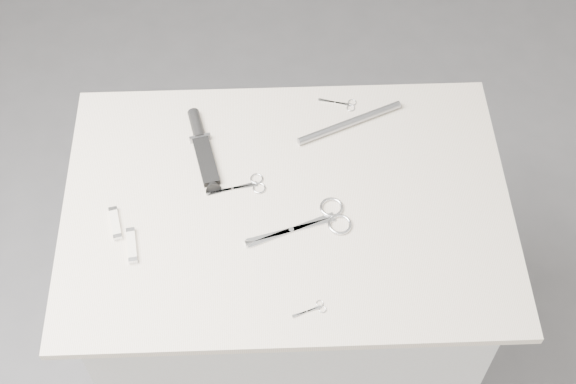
{
  "coord_description": "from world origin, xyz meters",
  "views": [
    {
      "loc": [
        -0.03,
        -1.02,
        2.39
      ],
      "look_at": [
        0.0,
        0.03,
        0.92
      ],
      "focal_mm": 50.0,
      "sensor_mm": 36.0,
      "label": 1
    }
  ],
  "objects_px": {
    "tiny_scissors": "(313,309)",
    "pocket_knife_a": "(115,223)",
    "sheathed_knife": "(202,144)",
    "pocket_knife_b": "(132,245)",
    "embroidery_scissors_a": "(247,186)",
    "metal_rail": "(350,123)",
    "large_shears": "(320,221)",
    "plinth": "(287,302)",
    "embroidery_scissors_b": "(343,104)"
  },
  "relations": [
    {
      "from": "tiny_scissors",
      "to": "pocket_knife_b",
      "type": "height_order",
      "value": "pocket_knife_b"
    },
    {
      "from": "large_shears",
      "to": "metal_rail",
      "type": "bearing_deg",
      "value": 54.1
    },
    {
      "from": "embroidery_scissors_b",
      "to": "plinth",
      "type": "bearing_deg",
      "value": -101.95
    },
    {
      "from": "pocket_knife_a",
      "to": "pocket_knife_b",
      "type": "bearing_deg",
      "value": -158.14
    },
    {
      "from": "embroidery_scissors_a",
      "to": "pocket_knife_a",
      "type": "relative_size",
      "value": 1.57
    },
    {
      "from": "metal_rail",
      "to": "embroidery_scissors_b",
      "type": "bearing_deg",
      "value": 98.51
    },
    {
      "from": "large_shears",
      "to": "pocket_knife_b",
      "type": "height_order",
      "value": "pocket_knife_b"
    },
    {
      "from": "large_shears",
      "to": "embroidery_scissors_b",
      "type": "bearing_deg",
      "value": 59.02
    },
    {
      "from": "large_shears",
      "to": "embroidery_scissors_a",
      "type": "relative_size",
      "value": 1.75
    },
    {
      "from": "pocket_knife_b",
      "to": "plinth",
      "type": "bearing_deg",
      "value": -81.52
    },
    {
      "from": "plinth",
      "to": "sheathed_knife",
      "type": "height_order",
      "value": "sheathed_knife"
    },
    {
      "from": "large_shears",
      "to": "tiny_scissors",
      "type": "relative_size",
      "value": 3.29
    },
    {
      "from": "sheathed_knife",
      "to": "pocket_knife_b",
      "type": "bearing_deg",
      "value": 139.41
    },
    {
      "from": "embroidery_scissors_a",
      "to": "sheathed_knife",
      "type": "xyz_separation_m",
      "value": [
        -0.11,
        0.12,
        0.01
      ]
    },
    {
      "from": "plinth",
      "to": "embroidery_scissors_b",
      "type": "bearing_deg",
      "value": 62.91
    },
    {
      "from": "pocket_knife_b",
      "to": "metal_rail",
      "type": "distance_m",
      "value": 0.59
    },
    {
      "from": "embroidery_scissors_b",
      "to": "sheathed_knife",
      "type": "bearing_deg",
      "value": -145.47
    },
    {
      "from": "large_shears",
      "to": "metal_rail",
      "type": "relative_size",
      "value": 0.86
    },
    {
      "from": "tiny_scissors",
      "to": "sheathed_knife",
      "type": "bearing_deg",
      "value": 99.13
    },
    {
      "from": "tiny_scissors",
      "to": "metal_rail",
      "type": "bearing_deg",
      "value": 57.39
    },
    {
      "from": "large_shears",
      "to": "pocket_knife_a",
      "type": "relative_size",
      "value": 2.75
    },
    {
      "from": "large_shears",
      "to": "pocket_knife_b",
      "type": "xyz_separation_m",
      "value": [
        -0.41,
        -0.05,
        0.0
      ]
    },
    {
      "from": "large_shears",
      "to": "tiny_scissors",
      "type": "distance_m",
      "value": 0.22
    },
    {
      "from": "plinth",
      "to": "large_shears",
      "type": "distance_m",
      "value": 0.48
    },
    {
      "from": "plinth",
      "to": "tiny_scissors",
      "type": "bearing_deg",
      "value": -80.55
    },
    {
      "from": "plinth",
      "to": "tiny_scissors",
      "type": "xyz_separation_m",
      "value": [
        0.04,
        -0.27,
        0.47
      ]
    },
    {
      "from": "plinth",
      "to": "pocket_knife_a",
      "type": "distance_m",
      "value": 0.61
    },
    {
      "from": "sheathed_knife",
      "to": "metal_rail",
      "type": "height_order",
      "value": "sheathed_knife"
    },
    {
      "from": "tiny_scissors",
      "to": "sheathed_knife",
      "type": "relative_size",
      "value": 0.32
    },
    {
      "from": "embroidery_scissors_b",
      "to": "large_shears",
      "type": "bearing_deg",
      "value": -87.59
    },
    {
      "from": "tiny_scissors",
      "to": "pocket_knife_b",
      "type": "bearing_deg",
      "value": 137.18
    },
    {
      "from": "large_shears",
      "to": "metal_rail",
      "type": "xyz_separation_m",
      "value": [
        0.09,
        0.27,
        0.01
      ]
    },
    {
      "from": "tiny_scissors",
      "to": "pocket_knife_a",
      "type": "relative_size",
      "value": 0.83
    },
    {
      "from": "sheathed_knife",
      "to": "pocket_knife_a",
      "type": "xyz_separation_m",
      "value": [
        -0.18,
        -0.21,
        -0.0
      ]
    },
    {
      "from": "large_shears",
      "to": "embroidery_scissors_a",
      "type": "bearing_deg",
      "value": 128.86
    },
    {
      "from": "plinth",
      "to": "large_shears",
      "type": "relative_size",
      "value": 3.83
    },
    {
      "from": "embroidery_scissors_a",
      "to": "plinth",
      "type": "bearing_deg",
      "value": -41.03
    },
    {
      "from": "sheathed_knife",
      "to": "tiny_scissors",
      "type": "bearing_deg",
      "value": -164.33
    },
    {
      "from": "plinth",
      "to": "pocket_knife_b",
      "type": "height_order",
      "value": "pocket_knife_b"
    },
    {
      "from": "embroidery_scissors_a",
      "to": "pocket_knife_a",
      "type": "height_order",
      "value": "pocket_knife_a"
    },
    {
      "from": "sheathed_knife",
      "to": "embroidery_scissors_b",
      "type": "bearing_deg",
      "value": -83.61
    },
    {
      "from": "embroidery_scissors_a",
      "to": "metal_rail",
      "type": "distance_m",
      "value": 0.3
    },
    {
      "from": "embroidery_scissors_a",
      "to": "metal_rail",
      "type": "xyz_separation_m",
      "value": [
        0.25,
        0.17,
        0.01
      ]
    },
    {
      "from": "plinth",
      "to": "pocket_knife_b",
      "type": "relative_size",
      "value": 10.24
    },
    {
      "from": "plinth",
      "to": "embroidery_scissors_b",
      "type": "relative_size",
      "value": 9.69
    },
    {
      "from": "tiny_scissors",
      "to": "pocket_knife_a",
      "type": "height_order",
      "value": "pocket_knife_a"
    },
    {
      "from": "embroidery_scissors_b",
      "to": "tiny_scissors",
      "type": "relative_size",
      "value": 1.3
    },
    {
      "from": "pocket_knife_b",
      "to": "metal_rail",
      "type": "height_order",
      "value": "metal_rail"
    },
    {
      "from": "embroidery_scissors_a",
      "to": "tiny_scissors",
      "type": "distance_m",
      "value": 0.34
    },
    {
      "from": "tiny_scissors",
      "to": "pocket_knife_a",
      "type": "distance_m",
      "value": 0.48
    }
  ]
}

